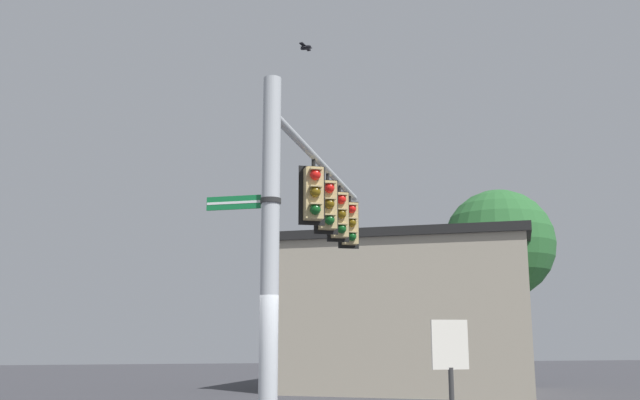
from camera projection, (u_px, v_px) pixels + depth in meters
signal_pole at (270, 261)px, 10.67m from camera, size 0.29×0.29×6.06m
mast_arm at (323, 166)px, 14.57m from camera, size 3.28×6.52×0.15m
traffic_light_nearest_pole at (314, 193)px, 13.63m from camera, size 0.54×0.49×1.31m
traffic_light_mid_inner at (328, 205)px, 14.84m from camera, size 0.54×0.49×1.31m
traffic_light_mid_outer at (340, 215)px, 16.05m from camera, size 0.54×0.49×1.31m
traffic_light_arm_end at (350, 223)px, 17.26m from camera, size 0.54×0.49×1.31m
street_name_sign at (255, 202)px, 10.92m from camera, size 1.15×0.66×0.22m
bird_flying at (306, 47)px, 12.76m from camera, size 0.28×0.27×0.09m
storefront_building at (411, 313)px, 24.42m from camera, size 10.43×9.88×5.37m
tree_by_storefront at (499, 245)px, 25.13m from camera, size 4.03×4.03×7.24m
historical_marker at (451, 367)px, 10.57m from camera, size 0.60×0.08×2.13m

